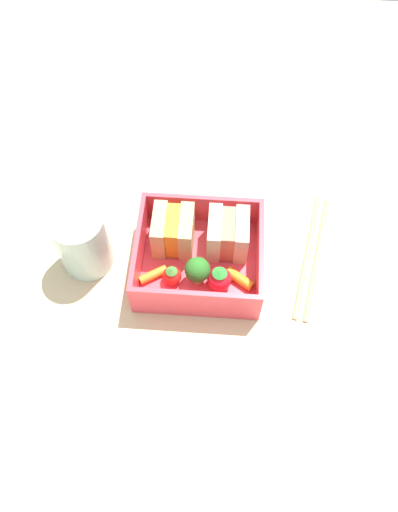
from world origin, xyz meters
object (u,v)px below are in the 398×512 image
Objects in this scene: broccoli_floret at (200,270)px; chopstick_pair at (312,255)px; carrot_stick_left at (240,279)px; sandwich_center_left at (228,234)px; strawberry_left at (172,275)px; sandwich_left at (173,231)px; drinking_glass at (82,243)px; carrot_stick_far_left at (153,275)px; strawberry_far_left at (219,279)px.

broccoli_floret is 15.93cm from chopstick_pair.
carrot_stick_left is 0.19× the size of chopstick_pair.
sandwich_center_left is at bearing 179.01° from chopstick_pair.
carrot_stick_left is at bearing 3.11° from strawberry_left.
drinking_glass is (-11.05, -3.05, 0.69)cm from sandwich_left.
drinking_glass is at bearing 170.70° from broccoli_floret.
carrot_stick_far_left is 2.60cm from strawberry_left.
carrot_stick_far_left is at bearing 172.24° from strawberry_left.
chopstick_pair is (18.37, -0.20, -3.53)cm from sandwich_left.
carrot_stick_left is at bearing -30.94° from sandwich_left.
sandwich_left is 1.29× the size of broccoli_floret.
sandwich_center_left is at bearing 59.39° from broccoli_floret.
carrot_stick_left is 0.41× the size of drinking_glass.
sandwich_left is 1.00× the size of sandwich_center_left.
sandwich_center_left is 1.29× the size of broccoli_floret.
strawberry_far_left is 0.98× the size of carrot_stick_left.
sandwich_left is 1.52× the size of carrot_stick_far_left.
carrot_stick_far_left is 0.85× the size of broccoli_floret.
carrot_stick_left is (8.80, -5.27, -2.02)cm from sandwich_left.
drinking_glass is (-17.27, 2.89, 1.72)cm from strawberry_far_left.
strawberry_left is 19.00cm from chopstick_pair.
carrot_stick_far_left is at bearing -149.40° from sandwich_center_left.
carrot_stick_left is (10.94, 0.12, 0.09)cm from carrot_stick_far_left.
drinking_glass is at bearing 173.62° from carrot_stick_left.
broccoli_floret is 5.42cm from carrot_stick_left.
drinking_glass reaches higher than chopstick_pair.
drinking_glass reaches higher than broccoli_floret.
carrot_stick_far_left is 6.22cm from broccoli_floret.
chopstick_pair is at bearing 5.54° from drinking_glass.
sandwich_left is 11.49cm from drinking_glass.
carrot_stick_left is at bearing -152.07° from chopstick_pair.
drinking_glass is at bearing 165.26° from carrot_stick_far_left.
strawberry_left is at bearing -139.29° from sandwich_center_left.
sandwich_center_left reaches higher than carrot_stick_left.
sandwich_center_left is 6.36cm from broccoli_floret.
carrot_stick_left is (8.48, 0.46, -0.67)cm from strawberry_left.
carrot_stick_left is at bearing -71.01° from sandwich_center_left.
chopstick_pair is (11.39, -0.20, -3.53)cm from sandwich_center_left.
sandwich_left is at bearing 180.00° from sandwich_center_left.
strawberry_left is at bearing -162.95° from chopstick_pair.
strawberry_left is 3.66cm from broccoli_floret.
carrot_stick_left is (5.05, 0.20, -1.93)cm from broccoli_floret.
chopstick_pair is (9.57, 5.07, -1.51)cm from carrot_stick_left.
strawberry_far_left is at bearing -3.72° from carrot_stick_far_left.
broccoli_floret is 1.18× the size of strawberry_far_left.
strawberry_far_left is (5.90, -0.21, 0.32)cm from strawberry_left.
sandwich_center_left is 1.53× the size of strawberry_far_left.
drinking_glass is at bearing 166.74° from strawberry_left.
strawberry_left is at bearing -86.80° from sandwich_left.
broccoli_floret is 0.22× the size of chopstick_pair.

